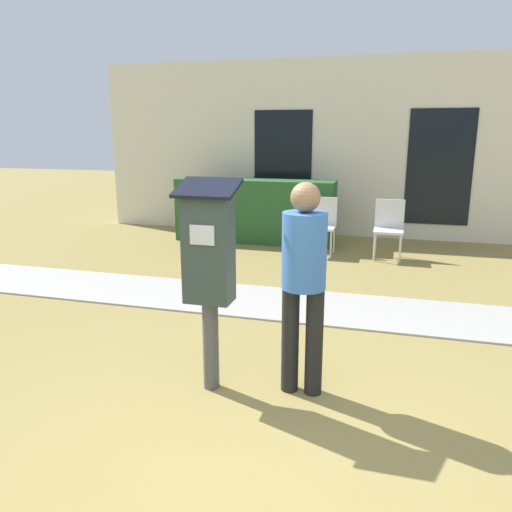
{
  "coord_description": "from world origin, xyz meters",
  "views": [
    {
      "loc": [
        0.7,
        -2.41,
        1.92
      ],
      "look_at": [
        -0.23,
        0.92,
        1.05
      ],
      "focal_mm": 35.0,
      "sensor_mm": 36.0,
      "label": 1
    }
  ],
  "objects_px": {
    "parking_meter": "(209,259)",
    "outdoor_chair_left": "(322,221)",
    "outdoor_chair_middle": "(389,224)",
    "person_standing": "(304,273)"
  },
  "relations": [
    {
      "from": "parking_meter",
      "to": "outdoor_chair_left",
      "type": "xyz_separation_m",
      "value": [
        0.16,
        4.56,
        -0.49
      ]
    },
    {
      "from": "parking_meter",
      "to": "outdoor_chair_left",
      "type": "height_order",
      "value": "parking_meter"
    },
    {
      "from": "person_standing",
      "to": "outdoor_chair_left",
      "type": "relative_size",
      "value": 1.76
    },
    {
      "from": "person_standing",
      "to": "outdoor_chair_middle",
      "type": "xyz_separation_m",
      "value": [
        0.52,
        4.43,
        -0.4
      ]
    },
    {
      "from": "outdoor_chair_left",
      "to": "outdoor_chair_middle",
      "type": "relative_size",
      "value": 1.0
    },
    {
      "from": "outdoor_chair_middle",
      "to": "outdoor_chair_left",
      "type": "bearing_deg",
      "value": 171.53
    },
    {
      "from": "parking_meter",
      "to": "outdoor_chair_left",
      "type": "bearing_deg",
      "value": 87.94
    },
    {
      "from": "outdoor_chair_left",
      "to": "outdoor_chair_middle",
      "type": "xyz_separation_m",
      "value": [
        1.03,
        -0.0,
        0.0
      ]
    },
    {
      "from": "person_standing",
      "to": "outdoor_chair_middle",
      "type": "distance_m",
      "value": 4.48
    },
    {
      "from": "parking_meter",
      "to": "outdoor_chair_left",
      "type": "distance_m",
      "value": 4.59
    }
  ]
}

